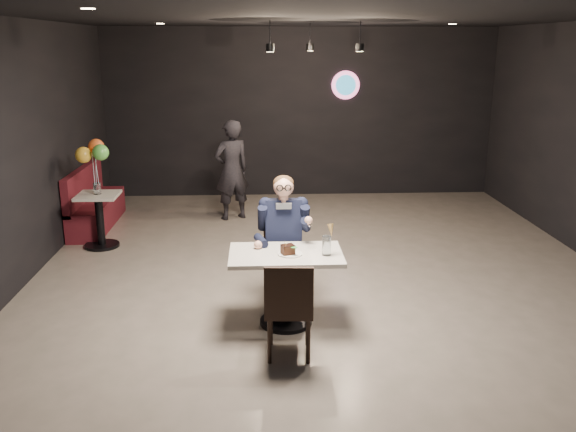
{
  "coord_description": "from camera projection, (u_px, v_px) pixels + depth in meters",
  "views": [
    {
      "loc": [
        -0.76,
        -6.55,
        2.71
      ],
      "look_at": [
        -0.46,
        -0.35,
        0.95
      ],
      "focal_mm": 38.0,
      "sensor_mm": 36.0,
      "label": 1
    }
  ],
  "objects": [
    {
      "name": "floor",
      "position": [
        326.0,
        286.0,
        7.06
      ],
      "size": [
        9.0,
        9.0,
        0.0
      ],
      "primitive_type": "plane",
      "color": "gray",
      "rests_on": "ground"
    },
    {
      "name": "side_table",
      "position": [
        100.0,
        223.0,
        8.35
      ],
      "size": [
        0.54,
        0.54,
        0.68
      ],
      "primitive_type": "cube",
      "color": "beige",
      "rests_on": "floor"
    },
    {
      "name": "cake_slice",
      "position": [
        288.0,
        250.0,
        5.84
      ],
      "size": [
        0.14,
        0.13,
        0.08
      ],
      "primitive_type": "cube",
      "rotation": [
        0.0,
        0.0,
        0.35
      ],
      "color": "black",
      "rests_on": "dessert_plate"
    },
    {
      "name": "sundae_glass",
      "position": [
        327.0,
        246.0,
        5.84
      ],
      "size": [
        0.08,
        0.08,
        0.19
      ],
      "primitive_type": "cylinder",
      "color": "silver",
      "rests_on": "main_table"
    },
    {
      "name": "main_table",
      "position": [
        286.0,
        289.0,
        6.02
      ],
      "size": [
        1.1,
        0.7,
        0.75
      ],
      "primitive_type": "cube",
      "color": "beige",
      "rests_on": "floor"
    },
    {
      "name": "wafer_cone",
      "position": [
        331.0,
        230.0,
        5.81
      ],
      "size": [
        0.08,
        0.08,
        0.13
      ],
      "primitive_type": "cone",
      "rotation": [
        0.0,
        0.0,
        0.26
      ],
      "color": "tan",
      "rests_on": "sundae_glass"
    },
    {
      "name": "balloon_vase",
      "position": [
        97.0,
        189.0,
        8.22
      ],
      "size": [
        0.1,
        0.1,
        0.15
      ],
      "primitive_type": "cylinder",
      "color": "silver",
      "rests_on": "side_table"
    },
    {
      "name": "wall_sign",
      "position": [
        346.0,
        85.0,
        10.85
      ],
      "size": [
        0.5,
        0.06,
        0.5
      ],
      "primitive_type": null,
      "color": "pink",
      "rests_on": "floor"
    },
    {
      "name": "pendant_lights",
      "position": [
        314.0,
        31.0,
        8.2
      ],
      "size": [
        1.4,
        1.2,
        0.36
      ],
      "primitive_type": "cube",
      "color": "black",
      "rests_on": "floor"
    },
    {
      "name": "booth_bench",
      "position": [
        96.0,
        197.0,
        9.26
      ],
      "size": [
        0.46,
        1.83,
        0.92
      ],
      "primitive_type": "cube",
      "color": "#4D101E",
      "rests_on": "floor"
    },
    {
      "name": "mint_leaf",
      "position": [
        294.0,
        247.0,
        5.79
      ],
      "size": [
        0.07,
        0.04,
        0.01
      ],
      "primitive_type": "ellipsoid",
      "color": "green",
      "rests_on": "cake_slice"
    },
    {
      "name": "seated_man",
      "position": [
        283.0,
        238.0,
        6.46
      ],
      "size": [
        0.6,
        0.8,
        1.44
      ],
      "primitive_type": "cube",
      "color": "black",
      "rests_on": "floor"
    },
    {
      "name": "dessert_plate",
      "position": [
        290.0,
        254.0,
        5.87
      ],
      "size": [
        0.24,
        0.24,
        0.01
      ],
      "primitive_type": "cylinder",
      "color": "white",
      "rests_on": "main_table"
    },
    {
      "name": "balloon_bunch",
      "position": [
        95.0,
        159.0,
        8.11
      ],
      "size": [
        0.39,
        0.39,
        0.65
      ],
      "primitive_type": "cube",
      "color": "yellow",
      "rests_on": "balloon_vase"
    },
    {
      "name": "chair_near",
      "position": [
        289.0,
        307.0,
        5.4
      ],
      "size": [
        0.45,
        0.48,
        0.92
      ],
      "primitive_type": "cube",
      "rotation": [
        0.0,
        0.0,
        -0.06
      ],
      "color": "black",
      "rests_on": "floor"
    },
    {
      "name": "chair_far",
      "position": [
        284.0,
        261.0,
        6.53
      ],
      "size": [
        0.42,
        0.46,
        0.92
      ],
      "primitive_type": "cube",
      "color": "black",
      "rests_on": "floor"
    },
    {
      "name": "passerby",
      "position": [
        232.0,
        170.0,
        9.59
      ],
      "size": [
        0.68,
        0.59,
        1.58
      ],
      "primitive_type": "imported",
      "rotation": [
        0.0,
        0.0,
        3.59
      ],
      "color": "black",
      "rests_on": "floor"
    }
  ]
}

